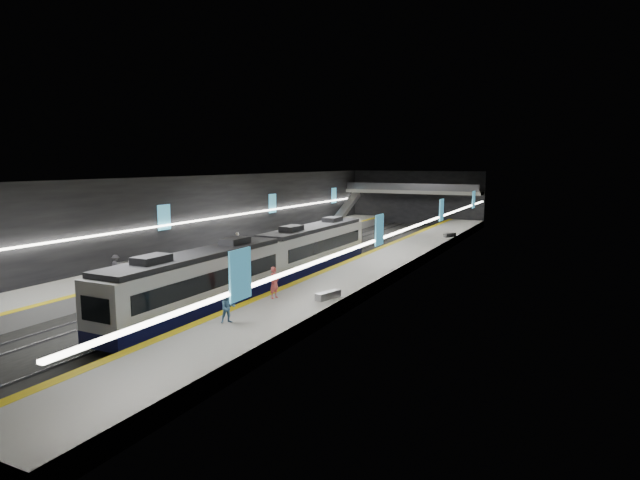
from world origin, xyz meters
The scene contains 26 objects.
ground centered at (0.00, 0.00, 0.00)m, with size 70.00×70.00×0.00m, color black.
ceiling centered at (0.00, 0.00, 8.00)m, with size 20.00×70.00×0.04m, color beige.
wall_left centered at (-10.00, 0.00, 4.00)m, with size 0.04×70.00×8.00m, color black.
wall_right centered at (10.00, 0.00, 4.00)m, with size 0.04×70.00×8.00m, color black.
wall_back centered at (0.00, 35.00, 4.00)m, with size 20.00×0.04×8.00m, color black.
platform_left centered at (-7.50, 0.00, 0.50)m, with size 5.00×70.00×1.00m, color slate.
tile_surface_left centered at (-7.50, 0.00, 1.01)m, with size 5.00×70.00×0.02m, color #9B9B96.
tactile_strip_left centered at (-5.30, 0.00, 1.02)m, with size 0.60×70.00×0.02m, color #DABC0B.
platform_right centered at (7.50, 0.00, 0.50)m, with size 5.00×70.00×1.00m, color slate.
tile_surface_right centered at (7.50, 0.00, 1.01)m, with size 5.00×70.00×0.02m, color #9B9B96.
tactile_strip_right centered at (5.30, 0.00, 1.02)m, with size 0.60×70.00×0.02m, color #DABC0B.
rails centered at (0.00, 0.00, 0.06)m, with size 6.52×70.00×0.12m.
train centered at (2.50, -11.22, 2.20)m, with size 2.69×30.04×3.60m.
ad_posters centered at (0.00, 1.00, 4.50)m, with size 19.94×53.50×2.20m.
cove_light_left centered at (-9.80, 0.00, 3.80)m, with size 0.25×68.60×0.12m, color white.
cove_light_right centered at (9.80, 0.00, 3.80)m, with size 0.25×68.60×0.12m, color white.
mezzanine_bridge centered at (0.00, 32.93, 5.04)m, with size 20.00×3.00×1.50m.
escalator centered at (-7.50, 26.00, 2.90)m, with size 1.20×8.00×0.60m, color #99999E.
bench_left_near centered at (-9.50, -12.79, 1.21)m, with size 0.49×1.76×0.43m, color #99999E.
bench_left_far centered at (-8.50, 9.63, 1.21)m, with size 0.49×1.75×0.43m, color #99999E.
bench_right_near centered at (9.18, -14.84, 1.23)m, with size 0.52×1.88×0.46m, color #99999E.
bench_right_far centered at (9.50, 15.88, 1.22)m, with size 0.49×1.76×0.43m, color #99999E.
passenger_right_a centered at (6.22, -16.17, 1.97)m, with size 0.71×0.46×1.94m, color #D4504F.
passenger_right_b centered at (6.71, -21.59, 1.80)m, with size 0.78×0.61×1.60m, color teal.
passenger_left_a centered at (-5.50, -3.36, 1.95)m, with size 1.11×0.46×1.90m, color silver.
passenger_left_b centered at (-7.53, -15.75, 1.78)m, with size 1.00×0.58×1.56m, color #424148.
Camera 1 is at (22.83, -43.34, 9.19)m, focal length 30.00 mm.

